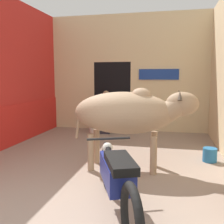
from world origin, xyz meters
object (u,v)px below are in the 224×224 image
cow (129,113)px  shopkeeper_seated (106,111)px  plastic_stool (94,125)px  motorcycle_near (116,177)px  bucket (210,155)px

cow → shopkeeper_seated: 3.01m
cow → plastic_stool: (-1.47, 2.79, -0.76)m
motorcycle_near → shopkeeper_seated: (-1.21, 4.34, 0.17)m
plastic_stool → bucket: size_ratio=1.56×
cow → motorcycle_near: bearing=-86.1°
cow → plastic_stool: 3.25m
cow → motorcycle_near: (0.11, -1.57, -0.53)m
cow → bucket: cow is taller
plastic_stool → cow: bearing=-62.3°
motorcycle_near → plastic_stool: size_ratio=4.90×
bucket → motorcycle_near: bearing=-120.3°
plastic_stool → motorcycle_near: bearing=-70.1°
plastic_stool → bucket: (2.90, -2.09, -0.09)m
motorcycle_near → plastic_stool: (-1.58, 4.36, -0.23)m
shopkeeper_seated → motorcycle_near: bearing=-74.5°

